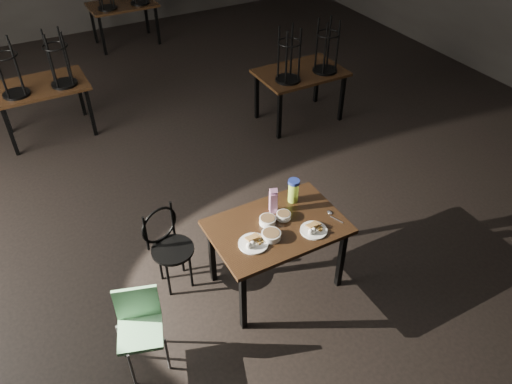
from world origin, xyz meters
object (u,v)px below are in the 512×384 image
juice_carton (273,201)px  school_chair (139,323)px  main_table (277,232)px  bentwood_chair (168,242)px  water_bottle (293,190)px

juice_carton → school_chair: (-1.45, -0.38, -0.42)m
main_table → bentwood_chair: 1.03m
main_table → water_bottle: size_ratio=5.02×
bentwood_chair → school_chair: 0.88m
water_bottle → school_chair: water_bottle is taller
juice_carton → water_bottle: juice_carton is taller
main_table → bentwood_chair: bentwood_chair is taller
water_bottle → bentwood_chair: bearing=166.3°
school_chair → juice_carton: bearing=32.4°
main_table → bentwood_chair: bearing=149.4°
juice_carton → water_bottle: 0.25m
juice_carton → bentwood_chair: juice_carton is taller
juice_carton → bentwood_chair: (-0.94, 0.33, -0.37)m
main_table → juice_carton: juice_carton is taller
main_table → water_bottle: water_bottle is taller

